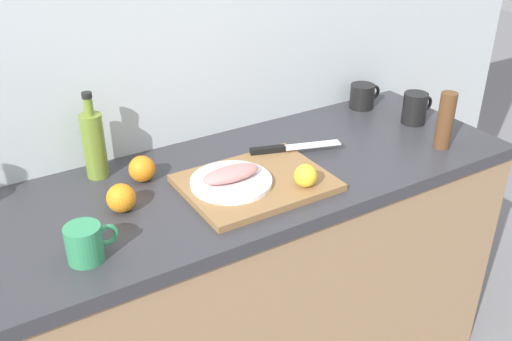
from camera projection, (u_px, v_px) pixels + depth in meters
back_wall at (146, 39)px, 1.71m from camera, size 3.20×0.05×2.50m
kitchen_counter at (207, 309)px, 1.85m from camera, size 2.00×0.60×0.90m
cutting_board at (256, 183)px, 1.64m from camera, size 0.41×0.31×0.02m
white_plate at (231, 182)px, 1.61m from camera, size 0.23×0.23×0.01m
fish_fillet at (231, 174)px, 1.60m from camera, size 0.17×0.07×0.04m
chef_knife at (284, 148)px, 1.79m from camera, size 0.28×0.12×0.02m
lemon_0 at (306, 176)px, 1.59m from camera, size 0.06×0.06×0.06m
olive_oil_bottle at (94, 144)px, 1.65m from camera, size 0.06×0.06×0.26m
coffee_mug_0 at (85, 243)px, 1.32m from camera, size 0.12×0.08×0.09m
coffee_mug_1 at (415, 108)px, 2.01m from camera, size 0.12×0.08×0.11m
coffee_mug_2 at (363, 96)px, 2.14m from camera, size 0.13×0.09×0.09m
orange_0 at (121, 198)px, 1.51m from camera, size 0.08×0.08×0.08m
orange_1 at (142, 169)px, 1.65m from camera, size 0.08×0.08×0.08m
pepper_mill at (445, 121)px, 1.82m from camera, size 0.05×0.05×0.19m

